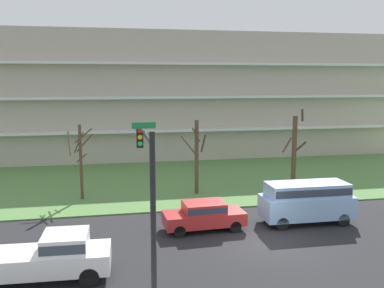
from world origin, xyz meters
TOP-DOWN VIEW (x-y plane):
  - ground at (0.00, 0.00)m, footprint 160.00×160.00m
  - grass_lawn_strip at (0.00, 14.00)m, footprint 80.00×16.00m
  - apartment_building at (0.00, 28.73)m, footprint 46.48×14.41m
  - tree_far_left at (-9.75, 9.86)m, footprint 1.75×1.75m
  - tree_left at (-1.76, 9.67)m, footprint 1.71×1.69m
  - tree_center at (5.71, 9.81)m, footprint 1.72×1.70m
  - sedan_red_near_left at (-2.81, 2.50)m, footprint 4.48×2.02m
  - van_blue_center_left at (3.21, 2.50)m, footprint 5.22×2.05m
  - pickup_white_center_right at (-10.31, -2.01)m, footprint 5.47×2.20m
  - traffic_signal_mast at (-6.48, -4.67)m, footprint 0.90×5.82m

SIDE VIEW (x-z plane):
  - ground at x=0.00m, z-range 0.00..0.00m
  - grass_lawn_strip at x=0.00m, z-range 0.00..0.08m
  - sedan_red_near_left at x=-2.81m, z-range 0.09..1.66m
  - pickup_white_center_right at x=-10.31m, z-range 0.04..1.99m
  - van_blue_center_left at x=3.21m, z-range 0.22..2.58m
  - tree_left at x=-1.76m, z-range 0.17..5.55m
  - tree_far_left at x=-9.75m, z-range 0.31..5.50m
  - tree_center at x=5.71m, z-range -0.12..5.99m
  - traffic_signal_mast at x=-6.48m, z-range 1.24..7.86m
  - apartment_building at x=0.00m, z-range 0.00..12.94m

